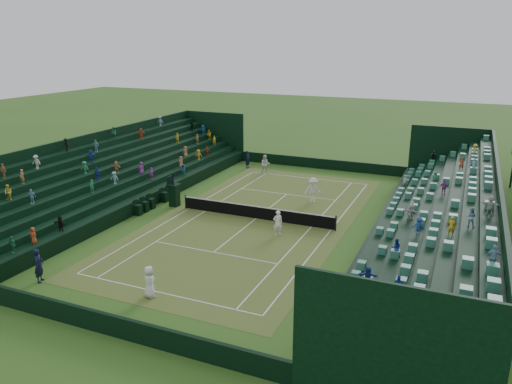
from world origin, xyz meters
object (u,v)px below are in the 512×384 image
player_far_west (265,164)px  player_near_east (278,223)px  tennis_net (256,212)px  player_far_east (313,190)px  umpire_chair (174,192)px  player_near_west (149,282)px

player_far_west → player_near_east: bearing=-83.6°
tennis_net → player_far_west: (-4.23, 11.97, 0.37)m
tennis_net → player_near_east: player_near_east is taller
player_near_east → player_far_west: 15.78m
player_far_east → umpire_chair: bearing=-178.4°
player_far_east → player_near_west: bearing=-125.9°
umpire_chair → player_far_west: size_ratio=1.44×
player_far_west → player_far_east: (6.78, -6.70, 0.09)m
umpire_chair → player_near_west: (6.56, -12.61, -0.29)m
tennis_net → player_near_west: 12.43m
umpire_chair → player_far_west: bearing=77.3°
umpire_chair → player_far_east: bearing=28.3°
tennis_net → umpire_chair: umpire_chair is taller
umpire_chair → player_far_east: 10.72m
player_near_east → player_far_west: size_ratio=0.95×
player_near_west → player_far_west: player_far_west is taller
player_near_west → player_far_east: size_ratio=0.83×
player_near_west → player_far_east: 17.92m
umpire_chair → player_far_east: umpire_chair is taller
tennis_net → umpire_chair: size_ratio=4.51×
tennis_net → player_near_west: player_near_west is taller
player_near_west → player_far_west: (-3.90, 24.39, 0.08)m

